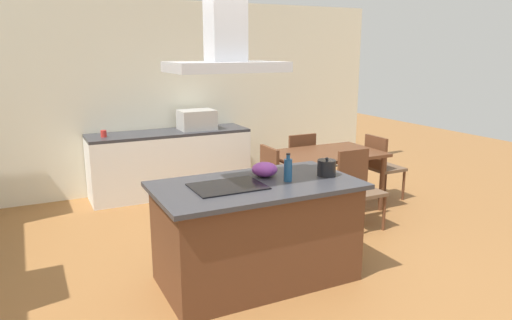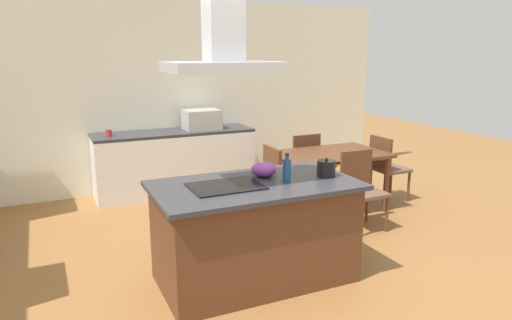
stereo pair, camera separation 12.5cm
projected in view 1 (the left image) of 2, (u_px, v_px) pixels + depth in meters
ground at (200, 225)px, 5.57m from camera, size 16.00×16.00×0.00m
wall_back at (156, 97)px, 6.79m from camera, size 7.20×0.10×2.70m
kitchen_island at (257, 232)px, 4.16m from camera, size 1.77×0.98×0.90m
cooktop at (228, 186)px, 3.94m from camera, size 0.60×0.44×0.01m
tea_kettle at (327, 168)px, 4.28m from camera, size 0.22×0.17×0.17m
olive_oil_bottle at (288, 170)px, 4.09m from camera, size 0.07×0.07×0.25m
mixing_bowl at (265, 169)px, 4.26m from camera, size 0.24×0.24×0.13m
back_counter at (170, 163)px, 6.70m from camera, size 2.24×0.62×0.90m
countertop_microwave at (197, 120)px, 6.74m from camera, size 0.50×0.38×0.28m
coffee_mug_red at (104, 134)px, 6.17m from camera, size 0.08×0.08×0.09m
dining_table at (326, 159)px, 5.99m from camera, size 1.40×0.90×0.75m
chair_at_left_end at (262, 179)px, 5.63m from camera, size 0.42×0.42×0.89m
chair_facing_back_wall at (298, 160)px, 6.61m from camera, size 0.42×0.42×0.89m
chair_at_right_end at (381, 163)px, 6.42m from camera, size 0.42×0.42×0.89m
chair_facing_island at (358, 184)px, 5.45m from camera, size 0.42×0.42×0.89m
range_hood at (226, 39)px, 3.67m from camera, size 0.90×0.55×0.78m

